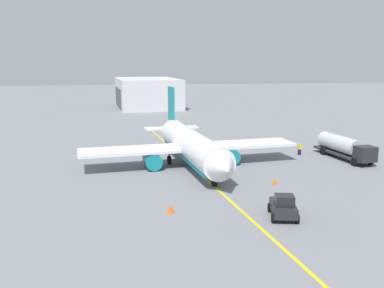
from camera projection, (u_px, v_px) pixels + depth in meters
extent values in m
plane|color=slate|center=(192.00, 166.00, 53.51)|extent=(400.00, 400.00, 0.00)
cylinder|color=white|center=(192.00, 145.00, 52.95)|extent=(21.97, 6.06, 3.68)
cube|color=teal|center=(192.00, 153.00, 53.15)|extent=(20.69, 5.27, 1.03)
cone|color=white|center=(224.00, 168.00, 41.57)|extent=(3.39, 3.84, 3.53)
cone|color=white|center=(171.00, 128.00, 64.83)|extent=(4.54, 3.57, 3.13)
cube|color=teal|center=(171.00, 104.00, 63.50)|extent=(3.22, 0.71, 5.20)
cube|color=white|center=(171.00, 128.00, 64.26)|extent=(3.32, 8.61, 0.24)
cube|color=white|center=(190.00, 147.00, 53.99)|extent=(7.96, 29.09, 0.36)
cylinder|color=teal|center=(229.00, 155.00, 54.84)|extent=(3.41, 2.44, 2.10)
cylinder|color=teal|center=(152.00, 160.00, 52.11)|extent=(3.41, 2.44, 2.10)
cylinder|color=#4C4C51|center=(214.00, 176.00, 44.75)|extent=(0.24, 0.24, 1.19)
cylinder|color=black|center=(214.00, 181.00, 44.87)|extent=(1.14, 0.52, 1.10)
cylinder|color=#4C4C51|center=(206.00, 154.00, 55.86)|extent=(0.24, 0.24, 1.19)
cylinder|color=black|center=(206.00, 158.00, 55.98)|extent=(1.14, 0.52, 1.10)
cylinder|color=#4C4C51|center=(169.00, 156.00, 54.49)|extent=(0.24, 0.24, 1.19)
cylinder|color=black|center=(169.00, 160.00, 54.61)|extent=(1.14, 0.52, 1.10)
cube|color=#2D2D33|center=(342.00, 153.00, 58.05)|extent=(10.68, 3.75, 0.30)
cube|color=#232328|center=(365.00, 154.00, 53.32)|extent=(2.28, 2.62, 2.00)
cube|color=black|center=(370.00, 152.00, 52.39)|extent=(0.40, 2.00, 0.90)
cylinder|color=silver|center=(340.00, 143.00, 58.36)|extent=(7.88, 3.21, 2.30)
cylinder|color=black|center=(370.00, 161.00, 54.25)|extent=(1.13, 0.48, 1.10)
cylinder|color=black|center=(354.00, 162.00, 53.57)|extent=(1.13, 0.48, 1.10)
cylinder|color=black|center=(338.00, 150.00, 60.95)|extent=(1.13, 0.48, 1.10)
cylinder|color=black|center=(323.00, 151.00, 60.27)|extent=(1.13, 0.48, 1.10)
cube|color=#232328|center=(283.00, 208.00, 35.81)|extent=(3.96, 2.75, 0.90)
cube|color=black|center=(284.00, 200.00, 35.15)|extent=(1.72, 1.87, 0.90)
cylinder|color=black|center=(270.00, 208.00, 37.24)|extent=(0.85, 0.47, 0.80)
cylinder|color=black|center=(292.00, 208.00, 37.11)|extent=(0.85, 0.47, 0.80)
cylinder|color=black|center=(273.00, 218.00, 34.69)|extent=(0.85, 0.47, 0.80)
cylinder|color=black|center=(297.00, 219.00, 34.57)|extent=(0.85, 0.47, 0.80)
cube|color=navy|center=(299.00, 152.00, 60.12)|extent=(0.49, 0.40, 0.85)
cube|color=yellow|center=(300.00, 147.00, 59.98)|extent=(0.58, 0.45, 0.60)
sphere|color=tan|center=(300.00, 144.00, 59.90)|extent=(0.24, 0.24, 0.24)
cone|color=#F2590F|center=(275.00, 181.00, 45.60)|extent=(0.63, 0.63, 0.71)
cone|color=#F2590F|center=(171.00, 209.00, 37.02)|extent=(0.67, 0.67, 0.75)
cube|color=silver|center=(147.00, 93.00, 124.32)|extent=(29.45, 19.78, 8.57)
cube|color=#4C515B|center=(118.00, 98.00, 122.44)|extent=(19.51, 1.97, 5.66)
cube|color=yellow|center=(192.00, 166.00, 53.51)|extent=(70.85, 8.20, 0.01)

